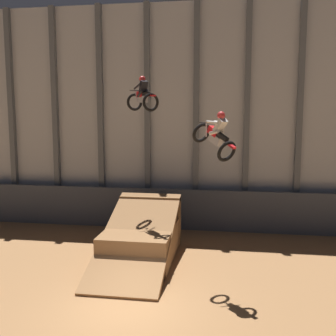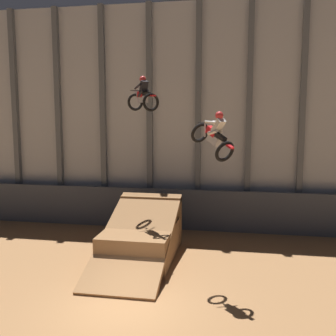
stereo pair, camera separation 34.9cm
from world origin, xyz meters
The scene contains 6 objects.
ground_plane centered at (0.00, 0.00, 0.00)m, with size 60.00×60.00×0.00m, color #996B42.
arena_back_wall centered at (0.00, 9.50, 5.73)m, with size 32.00×0.40×11.46m.
lower_barrier centered at (0.00, 8.67, 1.04)m, with size 31.36×0.20×2.08m.
dirt_ramp centered at (-0.51, 4.54, 0.79)m, with size 2.73×5.91×2.37m.
rider_bike_left_air centered at (-0.61, 5.26, 6.57)m, with size 1.56×1.64×1.47m.
rider_bike_right_air centered at (2.51, 2.26, 5.12)m, with size 1.68×1.72×1.68m.
Camera 1 is at (2.95, -10.81, 5.76)m, focal length 42.00 mm.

